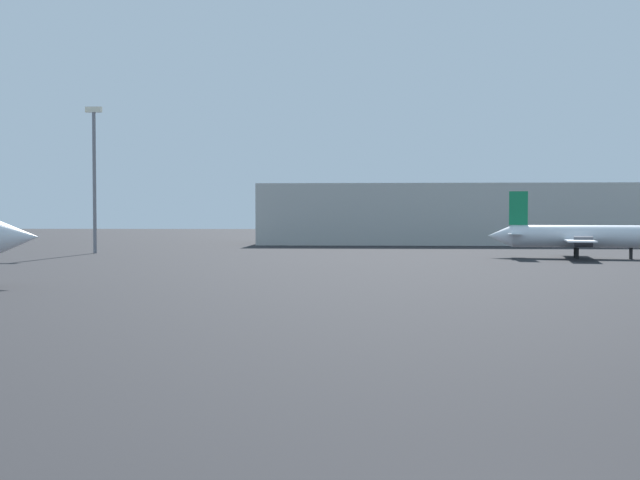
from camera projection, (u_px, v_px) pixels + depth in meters
airplane_distant at (582, 236)px, 94.58m from camera, size 24.01×17.86×8.64m
light_mast_left at (94, 171)px, 107.36m from camera, size 2.40×0.50×21.22m
terminal_building at (452, 215)px, 147.59m from camera, size 75.17×26.14×11.47m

